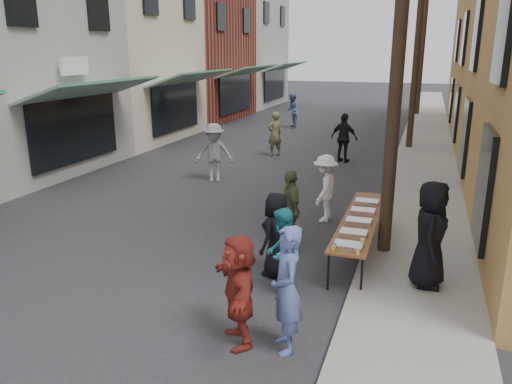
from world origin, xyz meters
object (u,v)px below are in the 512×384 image
Objects in this scene: utility_pole_near at (400,27)px; utility_pole_mid at (418,39)px; server at (430,234)px; serving_table at (360,220)px; guest_front_c at (282,253)px; guest_front_a at (276,235)px; catering_tray_sausage at (348,246)px; utility_pole_far at (423,43)px.

utility_pole_mid is at bearing 90.00° from utility_pole_near.
utility_pole_mid is 4.77× the size of server.
guest_front_c reaches higher than serving_table.
serving_table is 2.06m from guest_front_a.
server is (2.36, 1.00, 0.26)m from guest_front_c.
utility_pole_near is 2.25× the size of serving_table.
catering_tray_sausage is at bearing 121.99° from guest_front_c.
serving_table is at bearing -169.25° from utility_pole_near.
guest_front_c is at bearing 38.24° from guest_front_a.
serving_table is (-0.50, -12.09, -3.79)m from utility_pole_mid.
guest_front_a reaches higher than serving_table.
guest_front_a is (-1.34, 0.08, 0.01)m from catering_tray_sausage.
guest_front_c is at bearing -96.03° from utility_pole_mid.
utility_pole_far is (0.00, 24.00, 0.00)m from utility_pole_near.
server is (1.34, 0.33, 0.25)m from catering_tray_sausage.
utility_pole_far reaches higher than guest_front_c.
utility_pole_near reaches higher than catering_tray_sausage.
catering_tray_sausage is at bearing 101.96° from guest_front_a.
utility_pole_near reaches higher than guest_front_a.
catering_tray_sausage is 1.41m from server.
guest_front_c is (-1.02, -0.66, -0.01)m from catering_tray_sausage.
utility_pole_far is at bearing 90.00° from utility_pole_near.
serving_table is 2.56× the size of guest_front_c.
catering_tray_sausage is 0.32× the size of guest_front_c.
guest_front_a is 2.70m from server.
utility_pole_mid reaches higher than catering_tray_sausage.
utility_pole_far is 26.71m from guest_front_c.
serving_table is at bearing 155.15° from guest_front_c.
utility_pole_far reaches higher than catering_tray_sausage.
server is at bearing -88.10° from utility_pole_far.
catering_tray_sausage is at bearing -105.99° from utility_pole_near.
utility_pole_near is 5.75× the size of guest_front_c.
utility_pole_far is 4.77× the size of server.
server is (0.84, -1.41, -3.46)m from utility_pole_near.
utility_pole_near is 1.00× the size of utility_pole_mid.
catering_tray_sausage is 1.22m from guest_front_c.
serving_table is (-0.50, -24.09, -3.79)m from utility_pole_far.
utility_pole_far is 26.00m from guest_front_a.
serving_table is 1.91m from server.
guest_front_a is 0.81m from guest_front_c.
catering_tray_sausage is at bearing -92.08° from utility_pole_mid.
catering_tray_sausage is (-0.00, -1.65, 0.08)m from serving_table.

